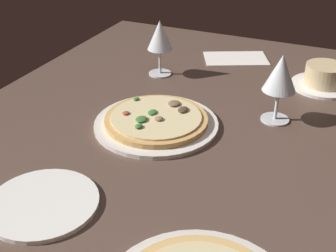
{
  "coord_description": "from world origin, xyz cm",
  "views": [
    {
      "loc": [
        74.1,
        29.94,
        55.79
      ],
      "look_at": [
        -3.74,
        -4.56,
        7.0
      ],
      "focal_mm": 49.18,
      "sensor_mm": 36.0,
      "label": 1
    }
  ],
  "objects_px": {
    "ramekin_on_saucer": "(324,78)",
    "wine_glass_near": "(281,76)",
    "paper_menu": "(236,59)",
    "pizza_main": "(156,121)",
    "side_plate": "(43,203)",
    "wine_glass_far": "(160,37)"
  },
  "relations": [
    {
      "from": "ramekin_on_saucer",
      "to": "wine_glass_near",
      "type": "xyz_separation_m",
      "value": [
        0.23,
        -0.08,
        0.09
      ]
    },
    {
      "from": "ramekin_on_saucer",
      "to": "paper_menu",
      "type": "height_order",
      "value": "ramekin_on_saucer"
    },
    {
      "from": "pizza_main",
      "to": "wine_glass_near",
      "type": "height_order",
      "value": "wine_glass_near"
    },
    {
      "from": "ramekin_on_saucer",
      "to": "side_plate",
      "type": "distance_m",
      "value": 0.8
    },
    {
      "from": "pizza_main",
      "to": "wine_glass_near",
      "type": "bearing_deg",
      "value": 119.69
    },
    {
      "from": "side_plate",
      "to": "wine_glass_far",
      "type": "bearing_deg",
      "value": -174.89
    },
    {
      "from": "pizza_main",
      "to": "ramekin_on_saucer",
      "type": "xyz_separation_m",
      "value": [
        -0.37,
        0.32,
        0.01
      ]
    },
    {
      "from": "wine_glass_far",
      "to": "wine_glass_near",
      "type": "bearing_deg",
      "value": 69.21
    },
    {
      "from": "pizza_main",
      "to": "side_plate",
      "type": "bearing_deg",
      "value": -10.51
    },
    {
      "from": "wine_glass_far",
      "to": "side_plate",
      "type": "xyz_separation_m",
      "value": [
        0.6,
        0.05,
        -0.1
      ]
    },
    {
      "from": "pizza_main",
      "to": "wine_glass_near",
      "type": "distance_m",
      "value": 0.29
    },
    {
      "from": "pizza_main",
      "to": "wine_glass_far",
      "type": "xyz_separation_m",
      "value": [
        -0.27,
        -0.12,
        0.1
      ]
    },
    {
      "from": "wine_glass_far",
      "to": "paper_menu",
      "type": "distance_m",
      "value": 0.28
    },
    {
      "from": "pizza_main",
      "to": "wine_glass_near",
      "type": "xyz_separation_m",
      "value": [
        -0.14,
        0.24,
        0.1
      ]
    },
    {
      "from": "wine_glass_far",
      "to": "wine_glass_near",
      "type": "xyz_separation_m",
      "value": [
        0.13,
        0.36,
        0.0
      ]
    },
    {
      "from": "wine_glass_near",
      "to": "ramekin_on_saucer",
      "type": "bearing_deg",
      "value": 161.86
    },
    {
      "from": "wine_glass_near",
      "to": "side_plate",
      "type": "bearing_deg",
      "value": -32.71
    },
    {
      "from": "wine_glass_far",
      "to": "paper_menu",
      "type": "relative_size",
      "value": 0.82
    },
    {
      "from": "pizza_main",
      "to": "paper_menu",
      "type": "bearing_deg",
      "value": 174.31
    },
    {
      "from": "pizza_main",
      "to": "paper_menu",
      "type": "xyz_separation_m",
      "value": [
        -0.47,
        0.05,
        -0.01
      ]
    },
    {
      "from": "side_plate",
      "to": "paper_menu",
      "type": "distance_m",
      "value": 0.81
    },
    {
      "from": "wine_glass_far",
      "to": "wine_glass_near",
      "type": "distance_m",
      "value": 0.38
    }
  ]
}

